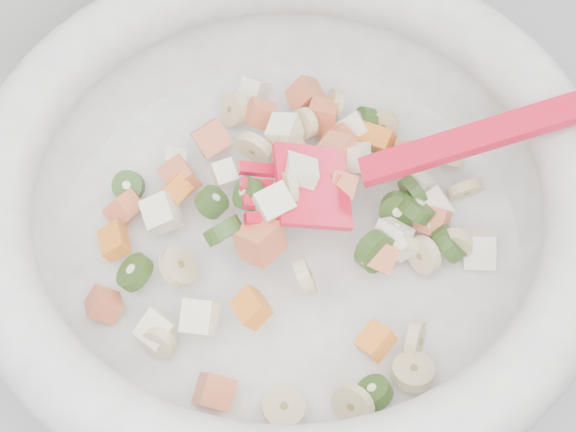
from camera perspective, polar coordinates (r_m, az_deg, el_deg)
counter at (r=1.07m, az=5.05°, el=-12.53°), size 2.00×0.60×0.90m
mixing_bowl at (r=0.59m, az=0.04°, el=0.81°), size 0.44×0.42×0.15m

